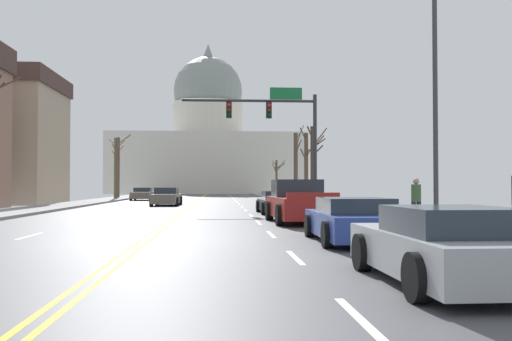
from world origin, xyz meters
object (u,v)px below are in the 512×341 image
(pickup_truck_near_01, at_px, (299,203))
(pedestrian_01, at_px, (416,198))
(sedan_oncoming_00, at_px, (167,197))
(signal_gantry, at_px, (278,122))
(street_lamp_right, at_px, (427,60))
(sedan_near_00, at_px, (278,203))
(sedan_oncoming_01, at_px, (143,194))
(sedan_near_03, at_px, (444,247))
(sedan_near_02, at_px, (353,221))

(pickup_truck_near_01, relative_size, pedestrian_01, 3.41)
(sedan_oncoming_00, bearing_deg, signal_gantry, -47.24)
(signal_gantry, xyz_separation_m, pedestrian_01, (3.44, -13.19, -4.14))
(street_lamp_right, bearing_deg, pedestrian_01, 75.55)
(street_lamp_right, xyz_separation_m, sedan_near_00, (-2.99, 12.85, -4.55))
(street_lamp_right, relative_size, sedan_oncoming_01, 1.89)
(signal_gantry, height_order, sedan_near_03, signal_gantry)
(street_lamp_right, bearing_deg, sedan_oncoming_01, 109.21)
(sedan_near_02, height_order, pedestrian_01, pedestrian_01)
(sedan_oncoming_00, relative_size, sedan_oncoming_01, 1.02)
(pickup_truck_near_01, height_order, sedan_oncoming_01, pickup_truck_near_01)
(sedan_near_02, bearing_deg, sedan_near_03, -91.18)
(signal_gantry, bearing_deg, sedan_oncoming_01, 116.50)
(signal_gantry, bearing_deg, pickup_truck_near_01, -91.74)
(signal_gantry, distance_m, sedan_near_00, 5.99)
(pickup_truck_near_01, bearing_deg, sedan_oncoming_00, 110.47)
(signal_gantry, xyz_separation_m, sedan_near_02, (0.00, -18.08, -4.60))
(street_lamp_right, xyz_separation_m, pedestrian_01, (0.89, 3.46, -4.09))
(signal_gantry, relative_size, sedan_near_00, 1.72)
(street_lamp_right, height_order, sedan_near_02, street_lamp_right)
(sedan_near_02, bearing_deg, sedan_oncoming_01, 105.19)
(sedan_near_03, bearing_deg, sedan_oncoming_00, 102.49)
(sedan_oncoming_01, bearing_deg, pedestrian_01, -67.78)
(street_lamp_right, height_order, pedestrian_01, street_lamp_right)
(sedan_oncoming_00, xyz_separation_m, pedestrian_01, (10.65, -20.99, 0.41))
(pedestrian_01, bearing_deg, sedan_oncoming_00, 116.91)
(sedan_near_02, bearing_deg, sedan_oncoming_00, 105.57)
(sedan_near_00, bearing_deg, sedan_oncoming_00, 120.32)
(signal_gantry, relative_size, pedestrian_01, 5.03)
(signal_gantry, bearing_deg, sedan_near_02, -89.99)
(signal_gantry, distance_m, sedan_oncoming_00, 11.55)
(street_lamp_right, distance_m, pickup_truck_near_01, 7.94)
(sedan_oncoming_00, bearing_deg, pickup_truck_near_01, -69.53)
(sedan_near_02, bearing_deg, signal_gantry, 90.01)
(sedan_near_02, height_order, sedan_oncoming_01, sedan_oncoming_01)
(street_lamp_right, bearing_deg, pickup_truck_near_01, 115.65)
(sedan_near_03, bearing_deg, signal_gantry, 89.71)
(street_lamp_right, height_order, sedan_oncoming_01, street_lamp_right)
(street_lamp_right, distance_m, sedan_near_00, 13.96)
(sedan_near_00, height_order, pedestrian_01, pedestrian_01)
(signal_gantry, xyz_separation_m, sedan_near_00, (-0.43, -3.79, -4.61))
(sedan_near_03, relative_size, sedan_oncoming_00, 0.92)
(sedan_near_02, xyz_separation_m, pedestrian_01, (3.44, 4.89, 0.45))
(sedan_near_00, bearing_deg, sedan_near_03, -89.13)
(pickup_truck_near_01, bearing_deg, sedan_oncoming_01, 107.95)
(signal_gantry, height_order, sedan_oncoming_00, signal_gantry)
(sedan_near_02, relative_size, pedestrian_01, 2.89)
(pickup_truck_near_01, bearing_deg, sedan_near_00, 90.91)
(sedan_oncoming_01, bearing_deg, sedan_near_02, -74.81)
(sedan_oncoming_00, relative_size, pedestrian_01, 2.91)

